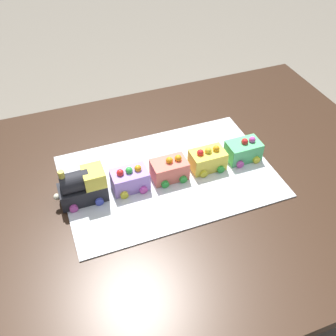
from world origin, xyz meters
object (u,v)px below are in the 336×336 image
(dining_table, at_px, (172,209))
(cake_locomotive, at_px, (83,186))
(cake_car_tanker_lavender, at_px, (130,179))
(cake_car_flatbed_lemon, at_px, (208,159))
(cake_car_caboose_mint_green, at_px, (243,150))
(cake_car_gondola_coral, at_px, (170,169))

(dining_table, bearing_deg, cake_locomotive, 173.53)
(cake_car_tanker_lavender, distance_m, cake_car_flatbed_lemon, 0.24)
(dining_table, relative_size, cake_locomotive, 10.00)
(cake_car_caboose_mint_green, bearing_deg, cake_car_tanker_lavender, 180.00)
(dining_table, distance_m, cake_locomotive, 0.29)
(cake_locomotive, distance_m, cake_car_tanker_lavender, 0.13)
(cake_car_tanker_lavender, distance_m, cake_car_caboose_mint_green, 0.35)
(cake_car_tanker_lavender, relative_size, cake_car_flatbed_lemon, 1.00)
(dining_table, height_order, cake_car_tanker_lavender, cake_car_tanker_lavender)
(cake_car_flatbed_lemon, height_order, cake_car_caboose_mint_green, same)
(cake_car_tanker_lavender, bearing_deg, cake_car_gondola_coral, 0.00)
(cake_locomotive, relative_size, cake_car_flatbed_lemon, 1.40)
(cake_car_gondola_coral, relative_size, cake_car_caboose_mint_green, 1.00)
(cake_locomotive, bearing_deg, cake_car_caboose_mint_green, 0.00)
(cake_locomotive, bearing_deg, cake_car_gondola_coral, 0.00)
(cake_car_caboose_mint_green, bearing_deg, cake_car_flatbed_lemon, 180.00)
(dining_table, relative_size, cake_car_gondola_coral, 14.00)
(cake_car_caboose_mint_green, bearing_deg, dining_table, -173.32)
(cake_locomotive, distance_m, cake_car_gondola_coral, 0.25)
(cake_car_tanker_lavender, xyz_separation_m, cake_car_flatbed_lemon, (0.24, 0.00, 0.00))
(dining_table, distance_m, cake_car_gondola_coral, 0.14)
(cake_locomotive, height_order, cake_car_caboose_mint_green, cake_locomotive)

